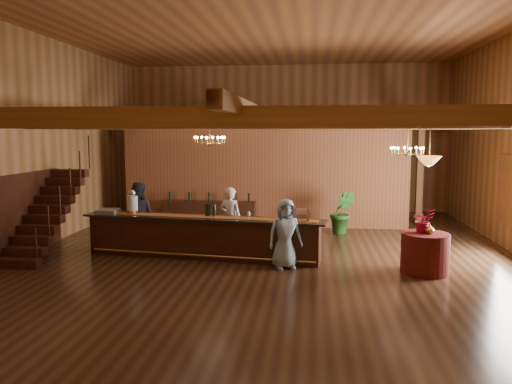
# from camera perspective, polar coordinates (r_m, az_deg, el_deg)

# --- Properties ---
(floor) EXTENTS (14.00, 14.00, 0.00)m
(floor) POSITION_cam_1_polar(r_m,az_deg,el_deg) (12.55, 1.60, -6.93)
(floor) COLOR #3E2B19
(floor) RESTS_ON ground
(ceiling) EXTENTS (14.00, 14.00, 0.00)m
(ceiling) POSITION_cam_1_polar(r_m,az_deg,el_deg) (12.44, 1.68, 18.50)
(ceiling) COLOR #A36532
(ceiling) RESTS_ON wall_back
(wall_back) EXTENTS (12.00, 0.10, 5.50)m
(wall_back) POSITION_cam_1_polar(r_m,az_deg,el_deg) (19.17, 3.41, 6.15)
(wall_back) COLOR #A67045
(wall_back) RESTS_ON floor
(wall_front) EXTENTS (12.00, 0.10, 5.50)m
(wall_front) POSITION_cam_1_polar(r_m,az_deg,el_deg) (5.25, -4.84, 4.15)
(wall_front) COLOR #A67045
(wall_front) RESTS_ON floor
(wall_left) EXTENTS (0.10, 14.00, 5.50)m
(wall_left) POSITION_cam_1_polar(r_m,az_deg,el_deg) (14.03, -23.70, 5.31)
(wall_left) COLOR #A67045
(wall_left) RESTS_ON floor
(beam_grid) EXTENTS (11.90, 13.90, 0.39)m
(beam_grid) POSITION_cam_1_polar(r_m,az_deg,el_deg) (12.69, 1.84, 7.99)
(beam_grid) COLOR #9D6A2F
(beam_grid) RESTS_ON wall_left
(support_posts) EXTENTS (9.20, 10.20, 3.20)m
(support_posts) POSITION_cam_1_polar(r_m,az_deg,el_deg) (11.77, 1.41, 0.07)
(support_posts) COLOR #9D6A2F
(support_posts) RESTS_ON floor
(partition_wall) EXTENTS (9.00, 0.18, 3.10)m
(partition_wall) POSITION_cam_1_polar(r_m,az_deg,el_deg) (15.78, 0.89, 1.63)
(partition_wall) COLOR brown
(partition_wall) RESTS_ON floor
(window_right_back) EXTENTS (0.12, 1.05, 1.75)m
(window_right_back) POSITION_cam_1_polar(r_m,az_deg,el_deg) (14.11, 26.85, 0.26)
(window_right_back) COLOR white
(window_right_back) RESTS_ON wall_right
(staircase) EXTENTS (1.00, 2.80, 2.00)m
(staircase) POSITION_cam_1_polar(r_m,az_deg,el_deg) (13.26, -22.88, -2.31)
(staircase) COLOR #3F1E10
(staircase) RESTS_ON floor
(backroom_boxes) EXTENTS (4.10, 0.60, 1.10)m
(backroom_boxes) POSITION_cam_1_polar(r_m,az_deg,el_deg) (17.86, 2.17, -1.05)
(backroom_boxes) COLOR #3F1E10
(backroom_boxes) RESTS_ON floor
(tasting_bar) EXTENTS (5.96, 1.45, 1.00)m
(tasting_bar) POSITION_cam_1_polar(r_m,az_deg,el_deg) (12.04, -6.16, -5.12)
(tasting_bar) COLOR #3F1E10
(tasting_bar) RESTS_ON floor
(beverage_dispenser) EXTENTS (0.26, 0.26, 0.60)m
(beverage_dispenser) POSITION_cam_1_polar(r_m,az_deg,el_deg) (12.67, -13.94, -1.13)
(beverage_dispenser) COLOR silver
(beverage_dispenser) RESTS_ON tasting_bar
(glass_rack_tray) EXTENTS (0.50, 0.50, 0.10)m
(glass_rack_tray) POSITION_cam_1_polar(r_m,az_deg,el_deg) (12.92, -16.53, -2.13)
(glass_rack_tray) COLOR gray
(glass_rack_tray) RESTS_ON tasting_bar
(raffle_drum) EXTENTS (0.34, 0.24, 0.30)m
(raffle_drum) POSITION_cam_1_polar(r_m,az_deg,el_deg) (11.30, 5.23, -2.49)
(raffle_drum) COLOR #9E623C
(raffle_drum) RESTS_ON tasting_bar
(bar_bottle_0) EXTENTS (0.07, 0.07, 0.30)m
(bar_bottle_0) POSITION_cam_1_polar(r_m,az_deg,el_deg) (12.00, -5.65, -2.07)
(bar_bottle_0) COLOR black
(bar_bottle_0) RESTS_ON tasting_bar
(bar_bottle_1) EXTENTS (0.07, 0.07, 0.30)m
(bar_bottle_1) POSITION_cam_1_polar(r_m,az_deg,el_deg) (11.99, -5.45, -2.08)
(bar_bottle_1) COLOR black
(bar_bottle_1) RESTS_ON tasting_bar
(bar_bottle_2) EXTENTS (0.07, 0.07, 0.30)m
(bar_bottle_2) POSITION_cam_1_polar(r_m,az_deg,el_deg) (11.94, -4.79, -2.10)
(bar_bottle_2) COLOR black
(bar_bottle_2) RESTS_ON tasting_bar
(backbar_shelf) EXTENTS (2.93, 0.48, 0.82)m
(backbar_shelf) POSITION_cam_1_polar(r_m,az_deg,el_deg) (15.82, -5.34, -2.54)
(backbar_shelf) COLOR #3F1E10
(backbar_shelf) RESTS_ON floor
(round_table) EXTENTS (1.00, 1.00, 0.87)m
(round_table) POSITION_cam_1_polar(r_m,az_deg,el_deg) (11.26, 18.75, -6.65)
(round_table) COLOR #4B131A
(round_table) RESTS_ON floor
(chandelier_left) EXTENTS (0.80, 0.80, 0.56)m
(chandelier_left) POSITION_cam_1_polar(r_m,az_deg,el_deg) (12.90, -5.32, 5.98)
(chandelier_left) COLOR gold
(chandelier_left) RESTS_ON beam_grid
(chandelier_right) EXTENTS (0.80, 0.80, 0.81)m
(chandelier_right) POSITION_cam_1_polar(r_m,az_deg,el_deg) (12.87, 16.89, 4.60)
(chandelier_right) COLOR gold
(chandelier_right) RESTS_ON beam_grid
(pendant_lamp) EXTENTS (0.52, 0.52, 0.90)m
(pendant_lamp) POSITION_cam_1_polar(r_m,az_deg,el_deg) (10.98, 19.15, 3.40)
(pendant_lamp) COLOR gold
(pendant_lamp) RESTS_ON beam_grid
(bartender) EXTENTS (0.69, 0.56, 1.63)m
(bartender) POSITION_cam_1_polar(r_m,az_deg,el_deg) (12.55, -2.93, -3.13)
(bartender) COLOR white
(bartender) RESTS_ON floor
(staff_second) EXTENTS (0.85, 0.67, 1.73)m
(staff_second) POSITION_cam_1_polar(r_m,az_deg,el_deg) (13.09, -13.35, -2.66)
(staff_second) COLOR #242334
(staff_second) RESTS_ON floor
(guest) EXTENTS (0.88, 0.72, 1.55)m
(guest) POSITION_cam_1_polar(r_m,az_deg,el_deg) (11.01, 3.36, -4.77)
(guest) COLOR #95B7CF
(guest) RESTS_ON floor
(floor_plant) EXTENTS (0.74, 0.60, 1.30)m
(floor_plant) POSITION_cam_1_polar(r_m,az_deg,el_deg) (14.89, 9.83, -2.28)
(floor_plant) COLOR #22561A
(floor_plant) RESTS_ON floor
(table_flowers) EXTENTS (0.56, 0.52, 0.53)m
(table_flowers) POSITION_cam_1_polar(r_m,az_deg,el_deg) (11.20, 18.54, -3.06)
(table_flowers) COLOR #A61132
(table_flowers) RESTS_ON round_table
(table_vase) EXTENTS (0.20, 0.20, 0.32)m
(table_vase) POSITION_cam_1_polar(r_m,az_deg,el_deg) (11.10, 19.24, -3.72)
(table_vase) COLOR gold
(table_vase) RESTS_ON round_table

